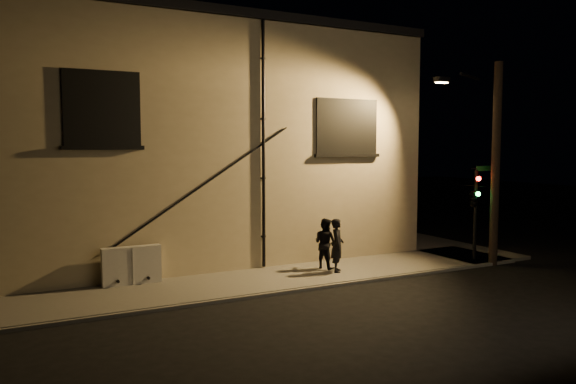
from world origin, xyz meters
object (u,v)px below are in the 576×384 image
pedestrian_a (337,245)px  streetlamp_pole (493,159)px  utility_cabinet (132,265)px  pedestrian_b (325,243)px  traffic_signal (474,197)px

pedestrian_a → streetlamp_pole: size_ratio=0.24×
utility_cabinet → streetlamp_pole: bearing=-12.3°
utility_cabinet → streetlamp_pole: (12.19, -2.65, 3.15)m
pedestrian_b → pedestrian_a: bearing=166.3°
utility_cabinet → pedestrian_b: 6.40m
pedestrian_a → pedestrian_b: (-0.08, 0.64, -0.03)m
pedestrian_a → utility_cabinet: bearing=109.4°
utility_cabinet → pedestrian_a: pedestrian_a is taller
pedestrian_a → pedestrian_b: pedestrian_a is taller
pedestrian_a → traffic_signal: (5.42, -0.71, 1.42)m
pedestrian_a → streetlamp_pole: 6.54m
utility_cabinet → streetlamp_pole: size_ratio=0.24×
traffic_signal → pedestrian_b: bearing=166.2°
pedestrian_a → pedestrian_b: 0.64m
pedestrian_a → streetlamp_pole: bearing=-69.4°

